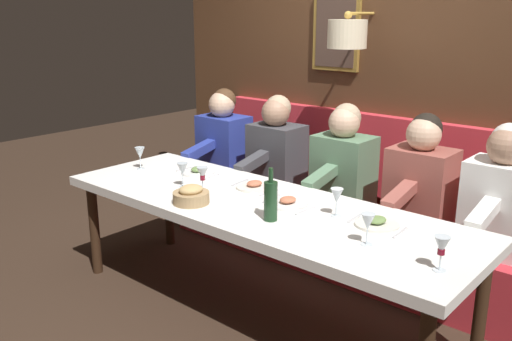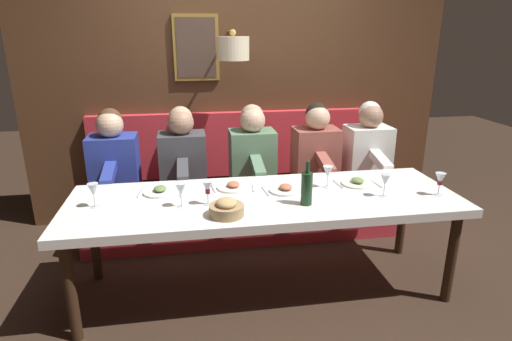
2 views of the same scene
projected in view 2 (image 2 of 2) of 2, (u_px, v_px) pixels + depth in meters
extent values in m
plane|color=#332319|center=(264.00, 288.00, 3.17)|extent=(12.00, 12.00, 0.00)
cube|color=silver|center=(265.00, 201.00, 2.95)|extent=(0.90, 2.71, 0.06)
cylinder|color=#301E12|center=(451.00, 258.00, 2.93)|extent=(0.07, 0.07, 0.68)
cylinder|color=#301E12|center=(71.00, 292.00, 2.54)|extent=(0.07, 0.07, 0.68)
cylinder|color=#301E12|center=(402.00, 217.00, 3.58)|extent=(0.07, 0.07, 0.68)
cylinder|color=#301E12|center=(94.00, 239.00, 3.20)|extent=(0.07, 0.07, 0.68)
cube|color=red|center=(247.00, 213.00, 3.93)|extent=(0.52, 2.91, 0.45)
cube|color=#51331E|center=(238.00, 74.00, 4.10)|extent=(0.10, 4.11, 2.90)
cube|color=red|center=(240.00, 143.00, 4.23)|extent=(0.10, 2.91, 0.64)
cube|color=olive|center=(196.00, 48.00, 3.91)|extent=(0.04, 0.42, 0.60)
cube|color=#4C382D|center=(196.00, 48.00, 3.89)|extent=(0.01, 0.36, 0.54)
cylinder|color=#B78E3D|center=(231.00, 31.00, 3.76)|extent=(0.35, 0.02, 0.02)
cylinder|color=beige|center=(233.00, 48.00, 3.64)|extent=(0.28, 0.28, 0.20)
sphere|color=#B78E3D|center=(233.00, 33.00, 3.60)|extent=(0.06, 0.06, 0.06)
cube|color=white|center=(367.00, 156.00, 3.95)|extent=(0.30, 0.40, 0.56)
sphere|color=#A37A60|center=(371.00, 116.00, 3.81)|extent=(0.22, 0.22, 0.22)
sphere|color=silver|center=(370.00, 112.00, 3.83)|extent=(0.20, 0.20, 0.20)
cube|color=white|center=(381.00, 161.00, 3.67)|extent=(0.33, 0.09, 0.14)
cube|color=#934C42|center=(315.00, 158.00, 3.87)|extent=(0.30, 0.40, 0.56)
sphere|color=#D1A889|center=(318.00, 118.00, 3.74)|extent=(0.22, 0.22, 0.22)
sphere|color=black|center=(317.00, 114.00, 3.75)|extent=(0.20, 0.20, 0.20)
cube|color=#934C42|center=(325.00, 163.00, 3.59)|extent=(0.33, 0.09, 0.14)
cube|color=#567A5B|center=(252.00, 161.00, 3.78)|extent=(0.30, 0.40, 0.56)
sphere|color=#D1A889|center=(253.00, 120.00, 3.65)|extent=(0.22, 0.22, 0.22)
sphere|color=tan|center=(252.00, 116.00, 3.66)|extent=(0.20, 0.20, 0.20)
cube|color=#567A5B|center=(258.00, 167.00, 3.50)|extent=(0.33, 0.09, 0.14)
cube|color=#3D3D42|center=(183.00, 165.00, 3.69)|extent=(0.30, 0.40, 0.56)
sphere|color=#A37A60|center=(181.00, 122.00, 3.55)|extent=(0.22, 0.22, 0.22)
sphere|color=tan|center=(181.00, 118.00, 3.57)|extent=(0.20, 0.20, 0.20)
cube|color=#3D3D42|center=(183.00, 170.00, 3.40)|extent=(0.33, 0.09, 0.14)
cube|color=#283893|center=(115.00, 168.00, 3.60)|extent=(0.30, 0.40, 0.56)
sphere|color=#D1A889|center=(110.00, 125.00, 3.46)|extent=(0.22, 0.22, 0.22)
sphere|color=#4C331E|center=(110.00, 120.00, 3.48)|extent=(0.20, 0.20, 0.20)
cube|color=#283893|center=(109.00, 174.00, 3.32)|extent=(0.33, 0.09, 0.14)
cylinder|color=silver|center=(286.00, 190.00, 3.04)|extent=(0.24, 0.24, 0.01)
ellipsoid|color=#B76647|center=(286.00, 187.00, 3.03)|extent=(0.11, 0.09, 0.04)
cube|color=silver|center=(306.00, 190.00, 3.04)|extent=(0.17, 0.03, 0.01)
cube|color=silver|center=(265.00, 191.00, 3.04)|extent=(0.18, 0.03, 0.01)
cylinder|color=silver|center=(357.00, 183.00, 3.18)|extent=(0.24, 0.24, 0.01)
ellipsoid|color=#668447|center=(358.00, 180.00, 3.17)|extent=(0.11, 0.09, 0.04)
cube|color=silver|center=(377.00, 184.00, 3.18)|extent=(0.17, 0.02, 0.01)
cube|color=silver|center=(338.00, 184.00, 3.17)|extent=(0.18, 0.03, 0.01)
cylinder|color=white|center=(160.00, 192.00, 3.01)|extent=(0.24, 0.24, 0.01)
ellipsoid|color=#668447|center=(160.00, 189.00, 3.00)|extent=(0.11, 0.09, 0.04)
cube|color=silver|center=(181.00, 192.00, 3.01)|extent=(0.17, 0.02, 0.01)
cube|color=silver|center=(140.00, 193.00, 3.01)|extent=(0.18, 0.04, 0.01)
cylinder|color=silver|center=(233.00, 187.00, 3.09)|extent=(0.24, 0.24, 0.01)
ellipsoid|color=#B76647|center=(233.00, 184.00, 3.09)|extent=(0.11, 0.09, 0.04)
cube|color=silver|center=(253.00, 188.00, 3.10)|extent=(0.17, 0.03, 0.01)
cube|color=silver|center=(214.00, 188.00, 3.09)|extent=(0.18, 0.03, 0.01)
cylinder|color=silver|center=(384.00, 196.00, 2.95)|extent=(0.06, 0.06, 0.00)
cylinder|color=silver|center=(384.00, 191.00, 2.93)|extent=(0.01, 0.01, 0.07)
cone|color=silver|center=(385.00, 180.00, 2.91)|extent=(0.07, 0.07, 0.08)
cylinder|color=silver|center=(327.00, 187.00, 3.12)|extent=(0.06, 0.06, 0.00)
cylinder|color=silver|center=(327.00, 182.00, 3.11)|extent=(0.01, 0.01, 0.07)
cone|color=silver|center=(328.00, 172.00, 3.08)|extent=(0.07, 0.07, 0.08)
cylinder|color=silver|center=(438.00, 195.00, 2.97)|extent=(0.06, 0.06, 0.00)
cylinder|color=silver|center=(439.00, 190.00, 2.96)|extent=(0.01, 0.01, 0.07)
cone|color=silver|center=(440.00, 179.00, 2.93)|extent=(0.07, 0.07, 0.08)
cylinder|color=maroon|center=(440.00, 183.00, 2.94)|extent=(0.03, 0.03, 0.02)
cylinder|color=silver|center=(95.00, 207.00, 2.77)|extent=(0.06, 0.06, 0.00)
cylinder|color=silver|center=(95.00, 201.00, 2.75)|extent=(0.01, 0.01, 0.07)
cone|color=silver|center=(93.00, 190.00, 2.73)|extent=(0.07, 0.07, 0.08)
cylinder|color=silver|center=(182.00, 207.00, 2.77)|extent=(0.06, 0.06, 0.00)
cylinder|color=silver|center=(181.00, 201.00, 2.76)|extent=(0.01, 0.01, 0.07)
cone|color=silver|center=(181.00, 190.00, 2.73)|extent=(0.07, 0.07, 0.08)
cylinder|color=silver|center=(208.00, 204.00, 2.81)|extent=(0.06, 0.06, 0.00)
cylinder|color=silver|center=(208.00, 199.00, 2.79)|extent=(0.01, 0.01, 0.07)
cone|color=silver|center=(208.00, 187.00, 2.77)|extent=(0.07, 0.07, 0.08)
cylinder|color=maroon|center=(208.00, 191.00, 2.78)|extent=(0.03, 0.03, 0.03)
cylinder|color=#19381E|center=(307.00, 189.00, 2.78)|extent=(0.08, 0.08, 0.22)
cylinder|color=#19381E|center=(308.00, 167.00, 2.73)|extent=(0.03, 0.03, 0.08)
cylinder|color=#9E7F56|center=(227.00, 210.00, 2.63)|extent=(0.22, 0.22, 0.07)
ellipsoid|color=tan|center=(226.00, 203.00, 2.61)|extent=(0.15, 0.13, 0.06)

